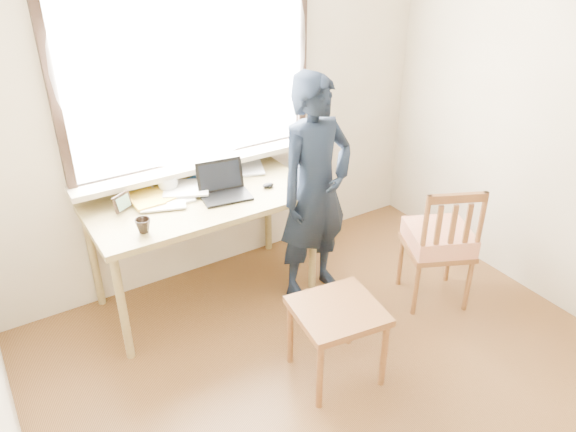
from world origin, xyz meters
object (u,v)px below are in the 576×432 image
work_chair (337,318)px  side_chair (439,240)px  mug_dark (143,226)px  laptop (223,188)px  mug_white (168,184)px  desk (202,209)px  person (315,191)px

work_chair → side_chair: size_ratio=0.58×
mug_dark → side_chair: size_ratio=0.10×
laptop → mug_white: (-0.30, 0.25, 0.00)m
mug_dark → work_chair: bearing=-48.3°
side_chair → mug_dark: bearing=160.2°
desk → mug_white: 0.29m
person → work_chair: bearing=-121.7°
desk → work_chair: size_ratio=2.76×
side_chair → work_chair: bearing=-167.4°
desk → mug_dark: bearing=-154.7°
mug_dark → work_chair: 1.29m
mug_dark → mug_white: bearing=53.0°
mug_white → desk: bearing=-55.8°
side_chair → desk: bearing=147.0°
desk → mug_dark: mug_dark is taller
laptop → work_chair: 1.20m
mug_white → person: 1.01m
mug_white → person: person is taller
desk → laptop: bearing=-12.2°
desk → mug_dark: 0.54m
desk → side_chair: side_chair is taller
laptop → desk: bearing=167.8°
mug_white → mug_dark: bearing=-127.0°
mug_dark → side_chair: side_chair is taller
desk → work_chair: 1.22m
mug_dark → side_chair: 2.01m
mug_dark → desk: bearing=25.3°
laptop → mug_white: 0.39m
work_chair → person: bearing=64.7°
laptop → mug_white: size_ratio=2.61×
laptop → work_chair: size_ratio=0.65×
mug_white → work_chair: (0.47, -1.35, -0.44)m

